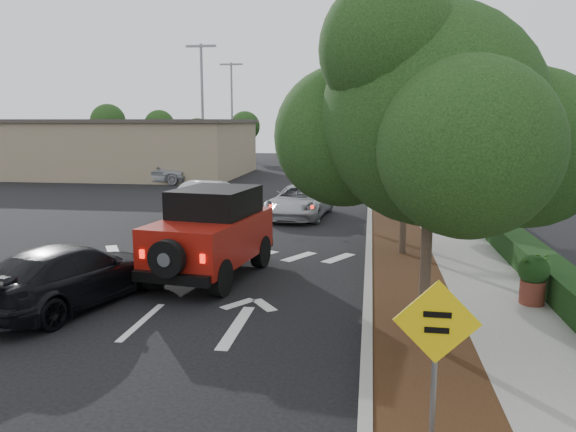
% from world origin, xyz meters
% --- Properties ---
extents(ground, '(120.00, 120.00, 0.00)m').
position_xyz_m(ground, '(0.00, 0.00, 0.00)').
color(ground, black).
rests_on(ground, ground).
extents(curb, '(0.20, 70.00, 0.15)m').
position_xyz_m(curb, '(4.60, 12.00, 0.07)').
color(curb, '#9E9B93').
rests_on(curb, ground).
extents(planting_strip, '(1.80, 70.00, 0.12)m').
position_xyz_m(planting_strip, '(5.60, 12.00, 0.06)').
color(planting_strip, black).
rests_on(planting_strip, ground).
extents(sidewalk, '(2.00, 70.00, 0.12)m').
position_xyz_m(sidewalk, '(7.50, 12.00, 0.06)').
color(sidewalk, gray).
rests_on(sidewalk, ground).
extents(hedge, '(0.80, 70.00, 0.80)m').
position_xyz_m(hedge, '(8.90, 12.00, 0.40)').
color(hedge, black).
rests_on(hedge, ground).
extents(commercial_building, '(22.00, 12.00, 4.00)m').
position_xyz_m(commercial_building, '(-16.00, 30.00, 2.00)').
color(commercial_building, gray).
rests_on(commercial_building, ground).
extents(transmission_tower, '(7.00, 4.00, 28.00)m').
position_xyz_m(transmission_tower, '(6.00, 48.00, 0.00)').
color(transmission_tower, slate).
rests_on(transmission_tower, ground).
extents(street_tree_near, '(3.80, 3.80, 5.92)m').
position_xyz_m(street_tree_near, '(5.60, -0.50, 0.00)').
color(street_tree_near, black).
rests_on(street_tree_near, ground).
extents(street_tree_mid, '(3.20, 3.20, 5.32)m').
position_xyz_m(street_tree_mid, '(5.60, 6.50, 0.00)').
color(street_tree_mid, black).
rests_on(street_tree_mid, ground).
extents(street_tree_far, '(3.40, 3.40, 5.62)m').
position_xyz_m(street_tree_far, '(5.60, 13.00, 0.00)').
color(street_tree_far, black).
rests_on(street_tree_far, ground).
extents(light_pole_a, '(2.00, 0.22, 9.00)m').
position_xyz_m(light_pole_a, '(-6.50, 26.00, 0.00)').
color(light_pole_a, slate).
rests_on(light_pole_a, ground).
extents(light_pole_b, '(2.00, 0.22, 9.00)m').
position_xyz_m(light_pole_b, '(-7.50, 38.00, 0.00)').
color(light_pole_b, slate).
rests_on(light_pole_b, ground).
extents(red_jeep, '(2.61, 4.73, 2.34)m').
position_xyz_m(red_jeep, '(0.53, 3.64, 1.19)').
color(red_jeep, black).
rests_on(red_jeep, ground).
extents(silver_suv_ahead, '(2.72, 5.07, 1.35)m').
position_xyz_m(silver_suv_ahead, '(1.63, 13.08, 0.68)').
color(silver_suv_ahead, '#B0B3B8').
rests_on(silver_suv_ahead, ground).
extents(black_suv_oncoming, '(3.14, 5.11, 1.38)m').
position_xyz_m(black_suv_oncoming, '(-1.97, 0.81, 0.69)').
color(black_suv_oncoming, black).
rests_on(black_suv_oncoming, ground).
extents(silver_sedan_oncoming, '(2.41, 4.66, 1.46)m').
position_xyz_m(silver_sedan_oncoming, '(-2.50, 13.66, 0.73)').
color(silver_sedan_oncoming, '#B5B7BD').
rests_on(silver_sedan_oncoming, ground).
extents(parked_suv, '(5.13, 2.56, 1.68)m').
position_xyz_m(parked_suv, '(-9.43, 24.89, 0.84)').
color(parked_suv, '#9FA1A6').
rests_on(parked_suv, ground).
extents(speed_hump_sign, '(1.02, 0.09, 2.17)m').
position_xyz_m(speed_hump_sign, '(5.40, -4.02, 1.50)').
color(speed_hump_sign, slate).
rests_on(speed_hump_sign, ground).
extents(terracotta_planter, '(0.67, 0.67, 1.16)m').
position_xyz_m(terracotta_planter, '(8.16, 2.02, 0.78)').
color(terracotta_planter, brown).
rests_on(terracotta_planter, ground).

